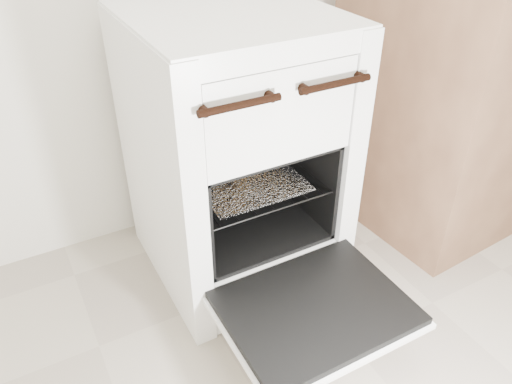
% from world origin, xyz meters
% --- Properties ---
extents(stove, '(0.56, 0.62, 0.86)m').
position_xyz_m(stove, '(-0.13, 1.19, 0.42)').
color(stove, white).
rests_on(stove, ground).
extents(oven_door, '(0.50, 0.39, 0.04)m').
position_xyz_m(oven_door, '(-0.13, 0.71, 0.19)').
color(oven_door, black).
rests_on(oven_door, stove).
extents(oven_rack, '(0.41, 0.39, 0.01)m').
position_xyz_m(oven_rack, '(-0.13, 1.13, 0.38)').
color(oven_rack, black).
rests_on(oven_rack, stove).
extents(foil_sheet, '(0.32, 0.28, 0.01)m').
position_xyz_m(foil_sheet, '(-0.13, 1.11, 0.38)').
color(foil_sheet, silver).
rests_on(foil_sheet, oven_rack).
extents(baked_rolls, '(0.21, 0.14, 0.05)m').
position_xyz_m(baked_rolls, '(-0.17, 1.18, 0.41)').
color(baked_rolls, tan).
rests_on(baked_rolls, foil_sheet).
extents(counter, '(0.99, 0.69, 0.94)m').
position_xyz_m(counter, '(0.87, 1.13, 0.47)').
color(counter, brown).
rests_on(counter, ground).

